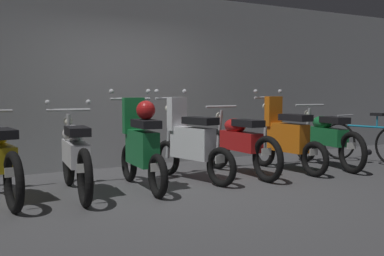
{
  "coord_description": "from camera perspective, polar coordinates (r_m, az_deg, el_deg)",
  "views": [
    {
      "loc": [
        -2.89,
        -5.39,
        1.27
      ],
      "look_at": [
        0.39,
        0.29,
        0.75
      ],
      "focal_mm": 44.4,
      "sensor_mm": 36.0,
      "label": 1
    }
  ],
  "objects": [
    {
      "name": "motorbike_slot_7",
      "position": [
        8.17,
        15.86,
        -1.12
      ],
      "size": [
        0.62,
        1.93,
        1.03
      ],
      "color": "black",
      "rests_on": "ground"
    },
    {
      "name": "bicycle",
      "position": [
        8.87,
        20.1,
        -1.62
      ],
      "size": [
        0.5,
        1.71,
        0.89
      ],
      "color": "black",
      "rests_on": "ground"
    },
    {
      "name": "motorbike_slot_5",
      "position": [
        7.15,
        5.76,
        -1.75
      ],
      "size": [
        0.56,
        1.95,
        1.03
      ],
      "color": "black",
      "rests_on": "ground"
    },
    {
      "name": "motorbike_slot_2",
      "position": [
        5.94,
        -13.86,
        -3.12
      ],
      "size": [
        0.59,
        1.94,
        1.15
      ],
      "color": "black",
      "rests_on": "ground"
    },
    {
      "name": "motorbike_slot_6",
      "position": [
        7.61,
        11.23,
        -1.15
      ],
      "size": [
        0.59,
        1.68,
        1.29
      ],
      "color": "black",
      "rests_on": "ground"
    },
    {
      "name": "motorbike_slot_4",
      "position": [
        6.68,
        -0.17,
        -1.84
      ],
      "size": [
        0.59,
        1.67,
        1.29
      ],
      "color": "black",
      "rests_on": "ground"
    },
    {
      "name": "motorbike_slot_3",
      "position": [
        6.14,
        -6.1,
        -2.05
      ],
      "size": [
        0.59,
        1.68,
        1.29
      ],
      "color": "black",
      "rests_on": "ground"
    },
    {
      "name": "ground_plane",
      "position": [
        6.25,
        -1.79,
        -7.2
      ],
      "size": [
        80.0,
        80.0,
        0.0
      ],
      "primitive_type": "plane",
      "color": "#4C4C4F"
    },
    {
      "name": "back_wall",
      "position": [
        8.07,
        -9.05,
        5.85
      ],
      "size": [
        16.0,
        0.3,
        2.93
      ],
      "primitive_type": "cube",
      "color": "#9EA0A3",
      "rests_on": "ground"
    }
  ]
}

